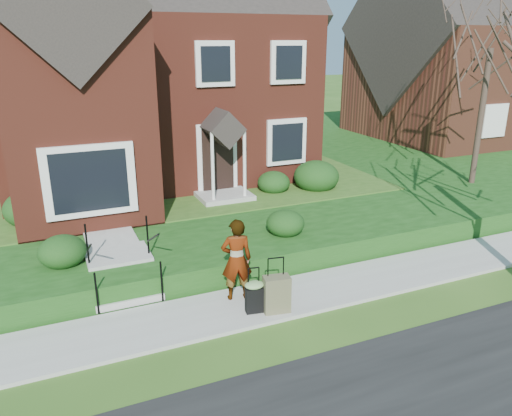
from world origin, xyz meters
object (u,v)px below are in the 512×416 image
woman (237,260)px  suitcase_olive (277,294)px  front_steps (122,270)px  suitcase_black (254,295)px

woman → suitcase_olive: bearing=134.0°
front_steps → woman: size_ratio=1.14×
front_steps → woman: (2.13, -1.50, 0.49)m
front_steps → suitcase_olive: bearing=-41.2°
suitcase_olive → woman: bearing=132.5°
suitcase_black → suitcase_olive: size_ratio=0.83×
suitcase_olive → suitcase_black: bearing=169.1°
front_steps → suitcase_black: size_ratio=2.11×
suitcase_olive → front_steps: bearing=148.5°
front_steps → suitcase_black: bearing=-44.1°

